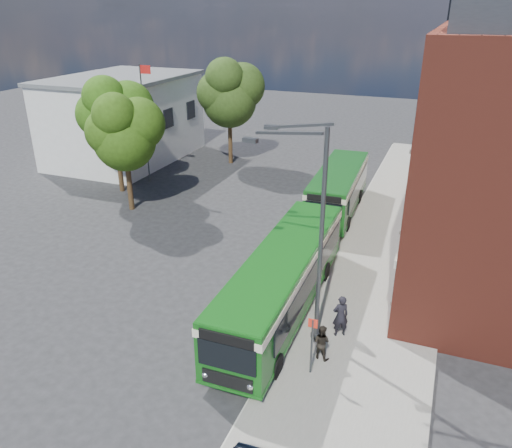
% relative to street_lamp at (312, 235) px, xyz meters
% --- Properties ---
extents(ground, '(120.00, 120.00, 0.00)m').
position_rel_street_lamp_xyz_m(ground, '(-4.84, 2.00, -4.79)').
color(ground, '#252528').
rests_on(ground, ground).
extents(pavement, '(6.00, 48.00, 0.15)m').
position_rel_street_lamp_xyz_m(pavement, '(2.16, 10.00, -4.72)').
color(pavement, gray).
rests_on(pavement, ground).
extents(kerb_line, '(0.12, 48.00, 0.01)m').
position_rel_street_lamp_xyz_m(kerb_line, '(-0.89, 10.00, -4.79)').
color(kerb_line, beige).
rests_on(kerb_line, ground).
extents(white_building, '(9.40, 13.40, 7.30)m').
position_rel_street_lamp_xyz_m(white_building, '(-22.84, 20.00, -1.13)').
color(white_building, silver).
rests_on(white_building, ground).
extents(flagpole, '(0.95, 0.10, 9.00)m').
position_rel_street_lamp_xyz_m(flagpole, '(-17.29, 15.00, 0.15)').
color(flagpole, '#3D4042').
rests_on(flagpole, ground).
extents(street_lamp, '(2.96, 2.38, 9.00)m').
position_rel_street_lamp_xyz_m(street_lamp, '(0.00, 0.00, 0.00)').
color(street_lamp, '#3D4042').
rests_on(street_lamp, ground).
extents(bus_stop_sign, '(0.35, 0.08, 2.52)m').
position_rel_street_lamp_xyz_m(bus_stop_sign, '(0.76, -2.20, -3.28)').
color(bus_stop_sign, '#3D4042').
rests_on(bus_stop_sign, ground).
extents(bus_front, '(2.77, 12.54, 3.02)m').
position_rel_street_lamp_xyz_m(bus_front, '(-1.64, 1.56, -2.96)').
color(bus_front, '#125614').
rests_on(bus_front, ground).
extents(bus_rear, '(3.02, 9.98, 3.02)m').
position_rel_street_lamp_xyz_m(bus_rear, '(-2.06, 14.24, -2.96)').
color(bus_rear, '#144F18').
rests_on(bus_rear, ground).
extents(pedestrian_a, '(0.82, 0.75, 1.88)m').
position_rel_street_lamp_xyz_m(pedestrian_a, '(1.25, 0.50, -3.70)').
color(pedestrian_a, black).
rests_on(pedestrian_a, pavement).
extents(pedestrian_b, '(0.81, 0.69, 1.47)m').
position_rel_street_lamp_xyz_m(pedestrian_b, '(0.90, -1.23, -3.90)').
color(pedestrian_b, black).
rests_on(pedestrian_b, pavement).
extents(tree_left, '(4.73, 4.50, 7.99)m').
position_rel_street_lamp_xyz_m(tree_left, '(-15.23, 9.50, 0.63)').
color(tree_left, '#342313').
rests_on(tree_left, ground).
extents(tree_mid, '(5.07, 4.82, 8.57)m').
position_rel_street_lamp_xyz_m(tree_mid, '(-18.03, 12.33, 1.02)').
color(tree_mid, '#342313').
rests_on(tree_mid, ground).
extents(tree_right, '(5.37, 5.11, 9.07)m').
position_rel_street_lamp_xyz_m(tree_right, '(-13.40, 22.02, 1.37)').
color(tree_right, '#342313').
rests_on(tree_right, ground).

